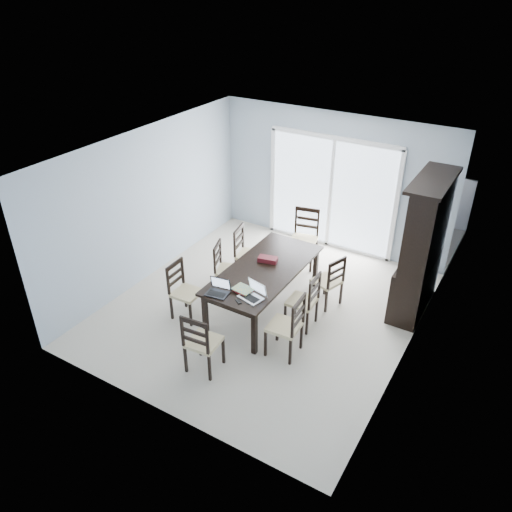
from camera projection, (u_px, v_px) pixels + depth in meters
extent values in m
plane|color=beige|center=(264.00, 308.00, 8.03)|extent=(5.00, 5.00, 0.00)
plane|color=white|center=(266.00, 152.00, 6.71)|extent=(5.00, 5.00, 0.00)
cube|color=#98A7B6|center=(332.00, 182.00, 9.22)|extent=(4.50, 0.02, 2.60)
cube|color=#98A7B6|center=(149.00, 204.00, 8.37)|extent=(0.02, 5.00, 2.60)
cube|color=#98A7B6|center=(417.00, 279.00, 6.37)|extent=(0.02, 5.00, 2.60)
cube|color=gray|center=(346.00, 226.00, 10.65)|extent=(4.50, 2.00, 0.10)
cube|color=#99999E|center=(366.00, 185.00, 11.08)|extent=(4.50, 0.06, 1.10)
cube|color=black|center=(264.00, 269.00, 7.66)|extent=(1.00, 2.20, 0.04)
cube|color=black|center=(264.00, 273.00, 7.69)|extent=(0.88, 2.08, 0.10)
cube|color=black|center=(205.00, 315.00, 7.30)|extent=(0.07, 0.07, 0.69)
cube|color=black|center=(254.00, 334.00, 6.93)|extent=(0.07, 0.07, 0.69)
cube|color=black|center=(272.00, 256.00, 8.78)|extent=(0.07, 0.07, 0.69)
cube|color=black|center=(315.00, 269.00, 8.41)|extent=(0.07, 0.07, 0.69)
cube|color=black|center=(414.00, 284.00, 7.85)|extent=(0.45, 1.30, 0.85)
cube|color=black|center=(428.00, 224.00, 7.29)|extent=(0.38, 1.30, 1.30)
cube|color=black|center=(434.00, 180.00, 6.96)|extent=(0.50, 1.38, 0.05)
cube|color=black|center=(407.00, 232.00, 7.07)|extent=(0.02, 0.36, 1.18)
cube|color=black|center=(415.00, 221.00, 7.38)|extent=(0.02, 0.36, 1.18)
cube|color=black|center=(422.00, 210.00, 7.69)|extent=(0.02, 0.36, 1.18)
cube|color=silver|center=(331.00, 195.00, 9.33)|extent=(2.40, 0.02, 2.10)
cube|color=white|center=(335.00, 138.00, 8.77)|extent=(2.52, 0.05, 0.08)
cube|color=white|center=(331.00, 195.00, 9.32)|extent=(0.06, 0.05, 2.10)
cube|color=white|center=(327.00, 243.00, 9.84)|extent=(2.52, 0.05, 0.05)
cube|color=black|center=(185.00, 296.00, 7.95)|extent=(0.03, 0.03, 0.41)
cube|color=black|center=(171.00, 308.00, 7.68)|extent=(0.03, 0.03, 0.41)
cube|color=black|center=(204.00, 303.00, 7.80)|extent=(0.03, 0.03, 0.41)
cube|color=black|center=(191.00, 315.00, 7.53)|extent=(0.03, 0.03, 0.41)
cube|color=beige|center=(187.00, 293.00, 7.63)|extent=(0.41, 0.41, 0.05)
cube|color=black|center=(222.00, 275.00, 8.51)|extent=(0.04, 0.04, 0.40)
cube|color=black|center=(217.00, 286.00, 8.21)|extent=(0.04, 0.04, 0.40)
cube|color=black|center=(242.00, 277.00, 8.45)|extent=(0.04, 0.04, 0.40)
cube|color=black|center=(237.00, 288.00, 8.15)|extent=(0.04, 0.04, 0.40)
cube|color=beige|center=(229.00, 270.00, 8.22)|extent=(0.50, 0.50, 0.05)
cube|color=black|center=(244.00, 260.00, 8.93)|extent=(0.04, 0.04, 0.42)
cube|color=black|center=(236.00, 270.00, 8.63)|extent=(0.04, 0.04, 0.42)
cube|color=black|center=(263.00, 263.00, 8.82)|extent=(0.04, 0.04, 0.42)
cube|color=black|center=(256.00, 274.00, 8.52)|extent=(0.04, 0.04, 0.42)
cube|color=beige|center=(250.00, 255.00, 8.61)|extent=(0.47, 0.47, 0.05)
cube|color=black|center=(290.00, 352.00, 6.79)|extent=(0.04, 0.04, 0.43)
cube|color=black|center=(301.00, 336.00, 7.08)|extent=(0.04, 0.04, 0.43)
cube|color=black|center=(265.00, 344.00, 6.94)|extent=(0.04, 0.04, 0.43)
cube|color=black|center=(277.00, 328.00, 7.23)|extent=(0.04, 0.04, 0.43)
cube|color=beige|center=(284.00, 326.00, 6.89)|extent=(0.44, 0.44, 0.05)
cube|color=black|center=(307.00, 323.00, 7.35)|extent=(0.03, 0.03, 0.40)
cube|color=black|center=(316.00, 311.00, 7.62)|extent=(0.03, 0.03, 0.40)
cube|color=black|center=(285.00, 316.00, 7.50)|extent=(0.03, 0.03, 0.40)
cube|color=black|center=(295.00, 304.00, 7.77)|extent=(0.03, 0.03, 0.40)
cube|color=beige|center=(302.00, 301.00, 7.45)|extent=(0.41, 0.41, 0.05)
cube|color=black|center=(326.00, 302.00, 7.84)|extent=(0.04, 0.04, 0.40)
cube|color=black|center=(341.00, 293.00, 8.03)|extent=(0.04, 0.04, 0.40)
cube|color=black|center=(310.00, 292.00, 8.07)|extent=(0.04, 0.04, 0.40)
cube|color=black|center=(325.00, 284.00, 8.26)|extent=(0.04, 0.04, 0.40)
cube|color=beige|center=(326.00, 281.00, 7.94)|extent=(0.49, 0.49, 0.05)
cube|color=black|center=(186.00, 360.00, 6.67)|extent=(0.04, 0.04, 0.42)
cube|color=black|center=(210.00, 368.00, 6.53)|extent=(0.04, 0.04, 0.42)
cube|color=black|center=(200.00, 343.00, 6.95)|extent=(0.04, 0.04, 0.42)
cube|color=black|center=(223.00, 351.00, 6.81)|extent=(0.04, 0.04, 0.42)
cube|color=beige|center=(204.00, 342.00, 6.62)|extent=(0.44, 0.44, 0.05)
cube|color=black|center=(316.00, 250.00, 9.19)|extent=(0.04, 0.04, 0.46)
cube|color=black|center=(295.00, 246.00, 9.31)|extent=(0.04, 0.04, 0.46)
cube|color=black|center=(311.00, 261.00, 8.86)|extent=(0.04, 0.04, 0.46)
cube|color=black|center=(289.00, 257.00, 8.97)|extent=(0.04, 0.04, 0.46)
cube|color=beige|center=(303.00, 241.00, 8.95)|extent=(0.54, 0.54, 0.05)
cube|color=black|center=(217.00, 294.00, 7.04)|extent=(0.34, 0.26, 0.02)
cube|color=silver|center=(217.00, 288.00, 6.98)|extent=(0.28, 0.08, 0.17)
cube|color=silver|center=(251.00, 298.00, 6.95)|extent=(0.38, 0.30, 0.02)
cube|color=silver|center=(251.00, 291.00, 6.90)|extent=(0.29, 0.11, 0.18)
cube|color=maroon|center=(242.00, 290.00, 7.11)|extent=(0.30, 0.26, 0.03)
cube|color=gold|center=(243.00, 289.00, 7.09)|extent=(0.31, 0.25, 0.01)
cube|color=black|center=(238.00, 301.00, 6.88)|extent=(0.12, 0.10, 0.01)
cube|color=#450D13|center=(268.00, 259.00, 7.81)|extent=(0.33, 0.21, 0.07)
cube|color=maroon|center=(324.00, 202.00, 10.58)|extent=(1.98, 1.85, 0.84)
cube|color=gray|center=(326.00, 183.00, 10.35)|extent=(2.04, 1.90, 0.06)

